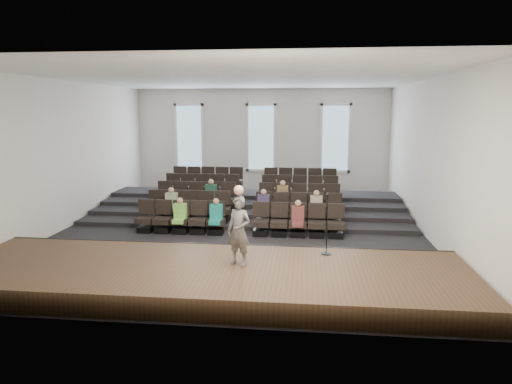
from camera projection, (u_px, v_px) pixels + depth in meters
ground at (241, 230)px, 15.43m from camera, size 14.00×14.00×0.00m
ceiling at (240, 78)px, 14.54m from camera, size 12.00×14.00×0.02m
wall_back at (261, 142)px, 21.85m from camera, size 12.00×0.04×5.00m
wall_front at (184, 196)px, 8.11m from camera, size 12.00×0.04×5.00m
wall_left at (67, 155)px, 15.63m from camera, size 0.04×14.00×5.00m
wall_right at (430, 158)px, 14.34m from camera, size 0.04×14.00×5.00m
stage at (209, 277)px, 10.39m from camera, size 11.80×3.60×0.50m
stage_lip at (223, 253)px, 12.12m from camera, size 11.80×0.06×0.52m
risers at (252, 205)px, 18.49m from camera, size 11.80×4.80×0.60m
seating_rows at (247, 201)px, 16.81m from camera, size 6.80×4.70×1.67m
windows at (261, 138)px, 21.75m from camera, size 8.44×0.10×3.24m
audience at (242, 205)px, 15.60m from camera, size 5.45×2.64×1.10m
speaker at (239, 231)px, 10.35m from camera, size 0.69×0.59×1.60m
mic_stand at (327, 236)px, 11.17m from camera, size 0.25×0.25×1.51m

